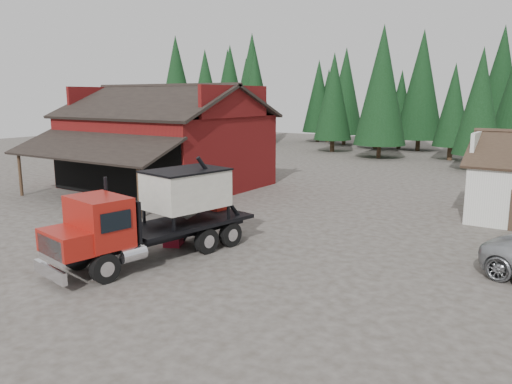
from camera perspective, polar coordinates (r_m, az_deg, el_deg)
The scene contains 8 objects.
ground at distance 21.99m, azimuth -6.91°, elevation -5.94°, with size 120.00×120.00×0.00m, color #403A32.
red_barn at distance 35.97m, azimuth -10.24°, elevation 4.92°, with size 12.80×13.63×7.18m.
conifer_backdrop at distance 59.93m, azimuth 20.03°, elevation 4.19°, with size 76.00×16.00×16.00m, color black, non-canonical shape.
near_pine_a at distance 56.65m, azimuth -5.78°, elevation 10.92°, with size 4.40×4.40×11.40m.
near_pine_b at distance 46.64m, azimuth 24.23°, elevation 9.42°, with size 3.96×3.96×10.40m.
near_pine_d at distance 53.04m, azimuth 14.19°, elevation 11.74°, with size 5.28×5.28×13.40m.
feed_truck at distance 20.01m, azimuth -11.28°, elevation -2.32°, with size 3.87×8.99×3.93m.
equip_box at distance 22.01m, azimuth -9.33°, elevation -5.18°, with size 0.70×1.10×0.60m, color maroon.
Camera 1 is at (13.69, -16.00, 6.35)m, focal length 35.00 mm.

